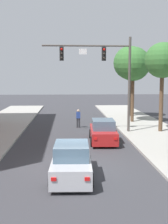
{
  "coord_description": "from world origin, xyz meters",
  "views": [
    {
      "loc": [
        -0.36,
        -13.81,
        4.54
      ],
      "look_at": [
        0.86,
        6.68,
        2.0
      ],
      "focal_mm": 45.57,
      "sensor_mm": 36.0,
      "label": 1
    }
  ],
  "objects_px": {
    "pedestrian_crossing_road": "(78,118)",
    "street_tree_second": "(163,61)",
    "traffic_signal_mast": "(105,66)",
    "street_tree_farthest": "(130,63)",
    "car_following_silver": "(72,162)",
    "street_tree_third": "(133,64)",
    "car_lead_red": "(103,132)"
  },
  "relations": [
    {
      "from": "pedestrian_crossing_road",
      "to": "street_tree_third",
      "type": "distance_m",
      "value": 7.62
    },
    {
      "from": "street_tree_second",
      "to": "pedestrian_crossing_road",
      "type": "bearing_deg",
      "value": 156.81
    },
    {
      "from": "street_tree_third",
      "to": "street_tree_second",
      "type": "bearing_deg",
      "value": -77.2
    },
    {
      "from": "car_following_silver",
      "to": "pedestrian_crossing_road",
      "type": "xyz_separation_m",
      "value": [
        0.8,
        12.76,
        0.19
      ]
    },
    {
      "from": "traffic_signal_mast",
      "to": "car_lead_red",
      "type": "distance_m",
      "value": 5.58
    },
    {
      "from": "car_lead_red",
      "to": "street_tree_third",
      "type": "xyz_separation_m",
      "value": [
        3.93,
        8.11,
        5.02
      ]
    },
    {
      "from": "street_tree_third",
      "to": "pedestrian_crossing_road",
      "type": "bearing_deg",
      "value": -157.17
    },
    {
      "from": "car_lead_red",
      "to": "traffic_signal_mast",
      "type": "bearing_deg",
      "value": 80.93
    },
    {
      "from": "car_following_silver",
      "to": "street_tree_third",
      "type": "relative_size",
      "value": 0.59
    },
    {
      "from": "car_following_silver",
      "to": "street_tree_second",
      "type": "height_order",
      "value": "street_tree_second"
    },
    {
      "from": "car_following_silver",
      "to": "pedestrian_crossing_road",
      "type": "height_order",
      "value": "pedestrian_crossing_road"
    },
    {
      "from": "car_lead_red",
      "to": "car_following_silver",
      "type": "height_order",
      "value": "same"
    },
    {
      "from": "car_lead_red",
      "to": "street_tree_farthest",
      "type": "xyz_separation_m",
      "value": [
        4.5,
        12.04,
        5.33
      ]
    },
    {
      "from": "street_tree_farthest",
      "to": "pedestrian_crossing_road",
      "type": "bearing_deg",
      "value": -133.99
    },
    {
      "from": "traffic_signal_mast",
      "to": "car_lead_red",
      "type": "xyz_separation_m",
      "value": [
        -0.49,
        -3.06,
        -4.64
      ]
    },
    {
      "from": "street_tree_second",
      "to": "car_lead_red",
      "type": "bearing_deg",
      "value": -149.51
    },
    {
      "from": "traffic_signal_mast",
      "to": "car_following_silver",
      "type": "relative_size",
      "value": 1.75
    },
    {
      "from": "traffic_signal_mast",
      "to": "car_lead_red",
      "type": "relative_size",
      "value": 1.74
    },
    {
      "from": "car_following_silver",
      "to": "street_tree_farthest",
      "type": "distance_m",
      "value": 20.85
    },
    {
      "from": "traffic_signal_mast",
      "to": "pedestrian_crossing_road",
      "type": "height_order",
      "value": "traffic_signal_mast"
    },
    {
      "from": "car_following_silver",
      "to": "car_lead_red",
      "type": "bearing_deg",
      "value": 71.62
    },
    {
      "from": "pedestrian_crossing_road",
      "to": "car_lead_red",
      "type": "bearing_deg",
      "value": -75.55
    },
    {
      "from": "traffic_signal_mast",
      "to": "street_tree_farthest",
      "type": "distance_m",
      "value": 9.86
    },
    {
      "from": "street_tree_second",
      "to": "street_tree_farthest",
      "type": "relative_size",
      "value": 0.91
    },
    {
      "from": "street_tree_farthest",
      "to": "car_following_silver",
      "type": "bearing_deg",
      "value": -109.73
    },
    {
      "from": "car_following_silver",
      "to": "pedestrian_crossing_road",
      "type": "bearing_deg",
      "value": 86.39
    },
    {
      "from": "traffic_signal_mast",
      "to": "pedestrian_crossing_road",
      "type": "bearing_deg",
      "value": 125.74
    },
    {
      "from": "street_tree_third",
      "to": "car_lead_red",
      "type": "bearing_deg",
      "value": -115.86
    },
    {
      "from": "car_lead_red",
      "to": "street_tree_second",
      "type": "xyz_separation_m",
      "value": [
        5.09,
        3.0,
        5.06
      ]
    },
    {
      "from": "street_tree_second",
      "to": "traffic_signal_mast",
      "type": "bearing_deg",
      "value": 179.25
    },
    {
      "from": "car_following_silver",
      "to": "street_tree_second",
      "type": "xyz_separation_m",
      "value": [
        7.4,
        9.94,
        5.06
      ]
    },
    {
      "from": "pedestrian_crossing_road",
      "to": "street_tree_second",
      "type": "distance_m",
      "value": 8.67
    }
  ]
}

